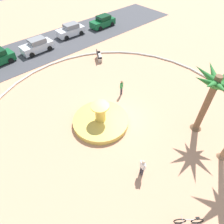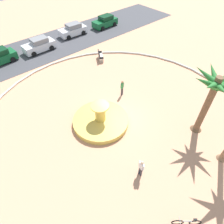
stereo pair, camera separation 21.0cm
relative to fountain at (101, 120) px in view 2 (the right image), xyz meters
name	(u,v)px [view 2 (the right image)]	position (x,y,z in m)	size (l,w,h in m)	color
ground_plane	(117,119)	(1.31, -0.59, -0.30)	(80.00, 80.00, 0.00)	tan
plaza_curb	(117,118)	(1.31, -0.59, -0.20)	(23.46, 23.46, 0.20)	silver
street_asphalt	(34,51)	(1.31, 15.54, -0.28)	(48.00, 8.00, 0.03)	#424247
fountain	(101,120)	(0.00, 0.00, 0.00)	(4.72, 4.72, 2.04)	gold
palm_tree_near_fountain	(213,91)	(5.50, -5.78, 3.81)	(3.52, 3.56, 5.51)	brown
bench_west	(101,57)	(6.54, 8.12, 0.05)	(1.26, 1.63, 1.00)	beige
bicycle_red_frame	(186,222)	(-1.30, -9.36, 0.08)	(1.32, 1.19, 0.94)	black
person_cyclist_photo	(141,167)	(-0.98, -5.50, 0.64)	(0.26, 0.52, 1.67)	#33333D
person_pedestrian_stroll	(122,87)	(3.91, 1.52, 0.63)	(0.50, 0.31, 1.65)	#33333D
parked_car_second	(39,45)	(1.97, 14.98, 0.48)	(4.02, 1.96, 1.67)	silver
parked_car_third	(73,30)	(7.81, 16.07, 0.48)	(4.05, 2.02, 1.67)	silver
parked_car_rightmost	(105,22)	(13.30, 15.37, 0.48)	(4.04, 1.99, 1.67)	#145B2D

